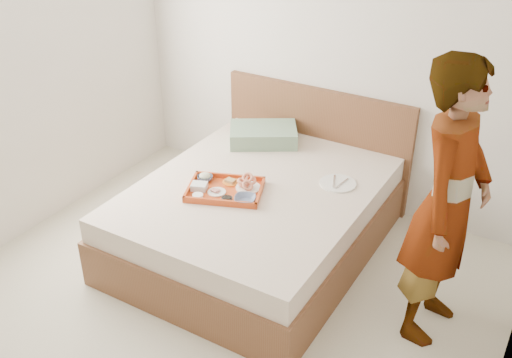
{
  "coord_description": "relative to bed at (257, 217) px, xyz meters",
  "views": [
    {
      "loc": [
        1.77,
        -2.13,
        2.66
      ],
      "look_at": [
        -0.03,
        0.9,
        0.65
      ],
      "focal_mm": 41.39,
      "sensor_mm": 36.0,
      "label": 1
    }
  ],
  "objects": [
    {
      "name": "bread_plate",
      "position": [
        -0.17,
        -0.08,
        0.28
      ],
      "size": [
        0.16,
        0.16,
        0.01
      ],
      "primitive_type": "cylinder",
      "rotation": [
        0.0,
        0.0,
        0.37
      ],
      "color": "orange",
      "rests_on": "tray"
    },
    {
      "name": "headboard",
      "position": [
        0.0,
        0.97,
        0.21
      ],
      "size": [
        1.65,
        0.06,
        0.95
      ],
      "primitive_type": "cube",
      "color": "brown",
      "rests_on": "ground"
    },
    {
      "name": "plastic_tub",
      "position": [
        -0.31,
        -0.27,
        0.3
      ],
      "size": [
        0.13,
        0.12,
        0.05
      ],
      "primitive_type": "cube",
      "rotation": [
        0.0,
        0.0,
        0.37
      ],
      "color": "silver",
      "rests_on": "tray"
    },
    {
      "name": "pillow",
      "position": [
        -0.32,
        0.64,
        0.33
      ],
      "size": [
        0.65,
        0.59,
        0.13
      ],
      "primitive_type": "cube",
      "rotation": [
        0.0,
        0.0,
        0.55
      ],
      "color": "gray",
      "rests_on": "bed"
    },
    {
      "name": "bed",
      "position": [
        0.0,
        0.0,
        0.0
      ],
      "size": [
        1.65,
        2.0,
        0.53
      ],
      "primitive_type": "cube",
      "color": "brown",
      "rests_on": "ground"
    },
    {
      "name": "navy_bowl_big",
      "position": [
        0.05,
        -0.24,
        0.3
      ],
      "size": [
        0.19,
        0.19,
        0.04
      ],
      "primitive_type": "imported",
      "rotation": [
        0.0,
        0.0,
        0.37
      ],
      "color": "navy",
      "rests_on": "tray"
    },
    {
      "name": "wall_back",
      "position": [
        0.08,
        1.0,
        1.04
      ],
      "size": [
        3.5,
        0.01,
        2.6
      ],
      "primitive_type": "cube",
      "color": "silver",
      "rests_on": "ground"
    },
    {
      "name": "sauce_dish",
      "position": [
        -0.06,
        -0.3,
        0.29
      ],
      "size": [
        0.1,
        0.1,
        0.03
      ],
      "primitive_type": "cylinder",
      "rotation": [
        0.0,
        0.0,
        0.37
      ],
      "color": "black",
      "rests_on": "tray"
    },
    {
      "name": "salad_bowl",
      "position": [
        -0.35,
        -0.15,
        0.3
      ],
      "size": [
        0.15,
        0.15,
        0.04
      ],
      "primitive_type": "imported",
      "rotation": [
        0.0,
        0.0,
        0.37
      ],
      "color": "navy",
      "rests_on": "tray"
    },
    {
      "name": "person",
      "position": [
        1.34,
        -0.15,
        0.62
      ],
      "size": [
        0.48,
        0.68,
        1.77
      ],
      "primitive_type": "imported",
      "rotation": [
        0.0,
        0.0,
        1.49
      ],
      "color": "beige",
      "rests_on": "ground"
    },
    {
      "name": "tray",
      "position": [
        -0.15,
        -0.19,
        0.29
      ],
      "size": [
        0.62,
        0.54,
        0.05
      ],
      "primitive_type": "cube",
      "rotation": [
        0.0,
        0.0,
        0.37
      ],
      "color": "#C14B1A",
      "rests_on": "bed"
    },
    {
      "name": "meat_plate",
      "position": [
        -0.18,
        -0.25,
        0.28
      ],
      "size": [
        0.17,
        0.17,
        0.01
      ],
      "primitive_type": "cylinder",
      "rotation": [
        0.0,
        0.0,
        0.37
      ],
      "color": "white",
      "rests_on": "tray"
    },
    {
      "name": "cheese_round",
      "position": [
        -0.25,
        -0.37,
        0.29
      ],
      "size": [
        0.1,
        0.1,
        0.03
      ],
      "primitive_type": "cylinder",
      "rotation": [
        0.0,
        0.0,
        0.37
      ],
      "color": "white",
      "rests_on": "tray"
    },
    {
      "name": "dinner_plate",
      "position": [
        0.49,
        0.32,
        0.27
      ],
      "size": [
        0.28,
        0.28,
        0.01
      ],
      "primitive_type": "cylinder",
      "rotation": [
        0.0,
        0.0,
        0.06
      ],
      "color": "white",
      "rests_on": "bed"
    },
    {
      "name": "ground",
      "position": [
        0.08,
        -1.0,
        -0.27
      ],
      "size": [
        3.5,
        4.0,
        0.01
      ],
      "primitive_type": "cube",
      "color": "beige",
      "rests_on": "ground"
    },
    {
      "name": "prawn_plate",
      "position": [
        -0.02,
        -0.08,
        0.28
      ],
      "size": [
        0.23,
        0.23,
        0.01
      ],
      "primitive_type": "cylinder",
      "rotation": [
        0.0,
        0.0,
        0.37
      ],
      "color": "white",
      "rests_on": "tray"
    }
  ]
}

